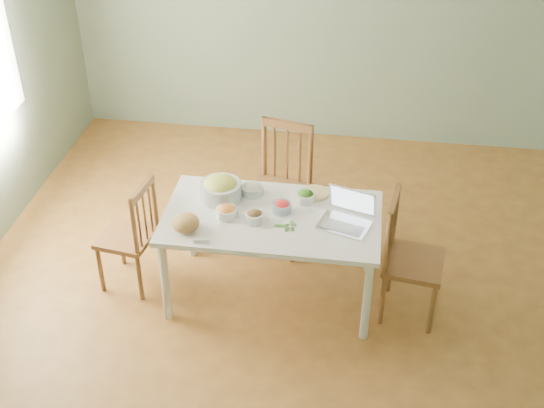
# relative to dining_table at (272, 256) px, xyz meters

# --- Properties ---
(floor) EXTENTS (5.00, 5.00, 0.00)m
(floor) POSITION_rel_dining_table_xyz_m (0.14, 0.06, -0.36)
(floor) COLOR brown
(floor) RESTS_ON ground
(wall_back) EXTENTS (5.00, 0.00, 2.70)m
(wall_back) POSITION_rel_dining_table_xyz_m (0.14, 2.56, 0.99)
(wall_back) COLOR gray
(wall_back) RESTS_ON ground
(dining_table) EXTENTS (1.54, 0.87, 0.72)m
(dining_table) POSITION_rel_dining_table_xyz_m (0.00, 0.00, 0.00)
(dining_table) COLOR white
(dining_table) RESTS_ON floor
(chair_far) EXTENTS (0.55, 0.53, 1.04)m
(chair_far) POSITION_rel_dining_table_xyz_m (-0.04, 0.63, 0.16)
(chair_far) COLOR #53341B
(chair_far) RESTS_ON floor
(chair_left) EXTENTS (0.44, 0.45, 0.91)m
(chair_left) POSITION_rel_dining_table_xyz_m (-1.10, -0.02, 0.09)
(chair_left) COLOR #53341B
(chair_left) RESTS_ON floor
(chair_right) EXTENTS (0.47, 0.48, 0.97)m
(chair_right) POSITION_rel_dining_table_xyz_m (1.02, -0.05, 0.12)
(chair_right) COLOR #53341B
(chair_right) RESTS_ON floor
(bread_boule) EXTENTS (0.20, 0.20, 0.12)m
(bread_boule) POSITION_rel_dining_table_xyz_m (-0.56, -0.26, 0.42)
(bread_boule) COLOR #A78048
(bread_boule) RESTS_ON dining_table
(butter_stick) EXTENTS (0.11, 0.04, 0.03)m
(butter_stick) POSITION_rel_dining_table_xyz_m (-0.43, -0.37, 0.38)
(butter_stick) COLOR white
(butter_stick) RESTS_ON dining_table
(bowl_squash) EXTENTS (0.33, 0.33, 0.18)m
(bowl_squash) POSITION_rel_dining_table_xyz_m (-0.40, 0.16, 0.45)
(bowl_squash) COLOR #D4C94F
(bowl_squash) RESTS_ON dining_table
(bowl_carrot) EXTENTS (0.17, 0.17, 0.08)m
(bowl_carrot) POSITION_rel_dining_table_xyz_m (-0.32, -0.05, 0.40)
(bowl_carrot) COLOR orange
(bowl_carrot) RESTS_ON dining_table
(bowl_onion) EXTENTS (0.21, 0.21, 0.09)m
(bowl_onion) POSITION_rel_dining_table_xyz_m (-0.18, 0.25, 0.41)
(bowl_onion) COLOR white
(bowl_onion) RESTS_ON dining_table
(bowl_mushroom) EXTENTS (0.17, 0.17, 0.09)m
(bowl_mushroom) POSITION_rel_dining_table_xyz_m (-0.11, -0.09, 0.41)
(bowl_mushroom) COLOR #2F2113
(bowl_mushroom) RESTS_ON dining_table
(bowl_redpep) EXTENTS (0.17, 0.17, 0.08)m
(bowl_redpep) POSITION_rel_dining_table_xyz_m (0.06, 0.07, 0.40)
(bowl_redpep) COLOR red
(bowl_redpep) RESTS_ON dining_table
(bowl_broccoli) EXTENTS (0.16, 0.16, 0.09)m
(bowl_broccoli) POSITION_rel_dining_table_xyz_m (0.22, 0.22, 0.41)
(bowl_broccoli) COLOR #183811
(bowl_broccoli) RESTS_ON dining_table
(flatbread) EXTENTS (0.22, 0.22, 0.02)m
(flatbread) POSITION_rel_dining_table_xyz_m (0.27, 0.32, 0.37)
(flatbread) COLOR #E7C882
(flatbread) RESTS_ON dining_table
(basil_bunch) EXTENTS (0.18, 0.18, 0.02)m
(basil_bunch) POSITION_rel_dining_table_xyz_m (0.11, -0.11, 0.37)
(basil_bunch) COLOR #2E5720
(basil_bunch) RESTS_ON dining_table
(laptop) EXTENTS (0.42, 0.39, 0.24)m
(laptop) POSITION_rel_dining_table_xyz_m (0.51, -0.05, 0.48)
(laptop) COLOR silver
(laptop) RESTS_ON dining_table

